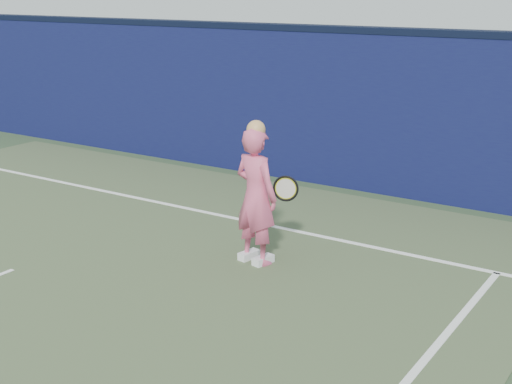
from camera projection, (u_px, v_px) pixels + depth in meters
The scene contains 4 objects.
backstop_wall at pixel (264, 103), 12.44m from camera, with size 24.00×0.40×2.50m, color #0E103E.
wall_cap at pixel (264, 26), 12.07m from camera, with size 24.00×0.42×0.10m, color black.
player at pixel (256, 196), 8.40m from camera, with size 0.67×0.51×1.74m.
racket at pixel (284, 189), 8.72m from camera, with size 0.61×0.16×0.33m.
Camera 1 is at (6.63, -3.95, 3.22)m, focal length 50.00 mm.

